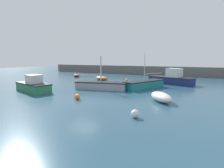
{
  "coord_description": "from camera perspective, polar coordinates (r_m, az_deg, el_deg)",
  "views": [
    {
      "loc": [
        9.02,
        -11.93,
        3.54
      ],
      "look_at": [
        -1.06,
        7.17,
        0.42
      ],
      "focal_mm": 28.0,
      "sensor_mm": 36.0,
      "label": 1
    }
  ],
  "objects": [
    {
      "name": "mooring_buoy_white",
      "position": [
        10.81,
        7.54,
        -9.58
      ],
      "size": [
        0.5,
        0.5,
        0.5
      ],
      "primitive_type": "sphere",
      "color": "white",
      "rests_on": "ground_plane"
    },
    {
      "name": "mooring_buoy_yellow",
      "position": [
        27.98,
        4.87,
        1.37
      ],
      "size": [
        0.44,
        0.44,
        0.44
      ],
      "primitive_type": "sphere",
      "color": "yellow",
      "rests_on": "ground_plane"
    },
    {
      "name": "open_tender_yellow",
      "position": [
        29.41,
        -3.37,
        1.91
      ],
      "size": [
        2.86,
        1.81,
        0.64
      ],
      "rotation": [
        0.0,
        0.0,
        6.04
      ],
      "color": "orange",
      "rests_on": "ground_plane"
    },
    {
      "name": "motorboat_grey_hull",
      "position": [
        26.26,
        18.85,
        1.66
      ],
      "size": [
        6.6,
        4.11,
        2.22
      ],
      "rotation": [
        0.0,
        0.0,
        2.8
      ],
      "color": "navy",
      "rests_on": "ground_plane"
    },
    {
      "name": "rowboat_white_midwater",
      "position": [
        15.19,
        15.72,
        -4.07
      ],
      "size": [
        2.7,
        2.89,
        0.78
      ],
      "rotation": [
        0.0,
        0.0,
        2.27
      ],
      "color": "white",
      "rests_on": "ground_plane"
    },
    {
      "name": "mooring_buoy_orange",
      "position": [
        15.65,
        -11.25,
        -4.08
      ],
      "size": [
        0.5,
        0.5,
        0.5
      ],
      "primitive_type": "sphere",
      "color": "orange",
      "rests_on": "ground_plane"
    },
    {
      "name": "ground_plane",
      "position": [
        15.39,
        -9.05,
        -5.58
      ],
      "size": [
        120.0,
        120.0,
        0.2
      ],
      "primitive_type": "cube",
      "color": "#284C60"
    },
    {
      "name": "fishing_dinghy_green",
      "position": [
        35.48,
        -11.46,
        2.83
      ],
      "size": [
        2.09,
        2.64,
        0.63
      ],
      "rotation": [
        0.0,
        0.0,
        2.04
      ],
      "color": "red",
      "rests_on": "ground_plane"
    },
    {
      "name": "sailboat_short_mast",
      "position": [
        21.56,
        10.47,
        -0.09
      ],
      "size": [
        3.71,
        6.16,
        4.24
      ],
      "rotation": [
        0.0,
        0.0,
        4.31
      ],
      "color": "teal",
      "rests_on": "ground_plane"
    },
    {
      "name": "harbor_breakwater",
      "position": [
        40.57,
        14.95,
        4.3
      ],
      "size": [
        57.51,
        3.24,
        1.93
      ],
      "primitive_type": "cube",
      "color": "#66605B",
      "rests_on": "ground_plane"
    },
    {
      "name": "sailboat_twin_hulled",
      "position": [
        20.48,
        -3.62,
        -0.44
      ],
      "size": [
        6.52,
        2.88,
        3.84
      ],
      "rotation": [
        0.0,
        0.0,
        0.22
      ],
      "color": "gray",
      "rests_on": "ground_plane"
    },
    {
      "name": "motorboat_with_cabin",
      "position": [
        20.9,
        -24.29,
        -0.49
      ],
      "size": [
        5.25,
        3.04,
        1.85
      ],
      "rotation": [
        0.0,
        0.0,
        2.89
      ],
      "color": "#287A4C",
      "rests_on": "ground_plane"
    }
  ]
}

